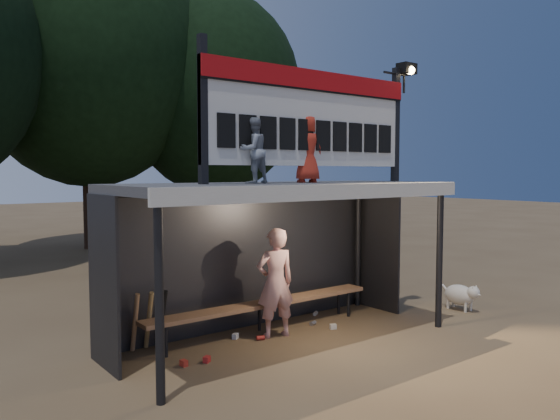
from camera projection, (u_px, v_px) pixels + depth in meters
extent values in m
plane|color=brown|center=(286.00, 341.00, 8.00)|extent=(80.00, 80.00, 0.00)
imported|color=white|center=(275.00, 283.00, 8.17)|extent=(0.67, 0.51, 1.64)
imported|color=gray|center=(253.00, 151.00, 7.39)|extent=(0.48, 0.39, 0.90)
imported|color=#A12618|center=(307.00, 149.00, 8.08)|extent=(0.57, 0.47, 0.99)
cube|color=#3E3E41|center=(286.00, 187.00, 7.84)|extent=(5.00, 2.00, 0.12)
cube|color=silver|center=(334.00, 192.00, 7.04)|extent=(5.10, 0.06, 0.20)
cylinder|color=black|center=(159.00, 303.00, 5.76)|extent=(0.10, 0.10, 2.20)
cylinder|color=black|center=(439.00, 259.00, 8.66)|extent=(0.10, 0.10, 2.20)
cylinder|color=black|center=(100.00, 277.00, 7.18)|extent=(0.10, 0.10, 2.20)
cylinder|color=black|center=(358.00, 247.00, 10.09)|extent=(0.10, 0.10, 2.20)
cube|color=black|center=(247.00, 258.00, 8.72)|extent=(5.00, 0.04, 2.20)
cube|color=black|center=(104.00, 283.00, 6.80)|extent=(0.04, 1.00, 2.20)
cube|color=black|center=(378.00, 248.00, 9.83)|extent=(0.04, 1.00, 2.20)
cylinder|color=black|center=(247.00, 193.00, 8.64)|extent=(5.00, 0.06, 0.06)
cube|color=black|center=(203.00, 110.00, 6.95)|extent=(0.10, 0.10, 1.90)
cube|color=black|center=(396.00, 125.00, 9.20)|extent=(0.10, 0.10, 1.90)
cube|color=silver|center=(312.00, 118.00, 8.07)|extent=(3.80, 0.08, 1.40)
cube|color=#A20B0E|center=(315.00, 80.00, 8.00)|extent=(3.80, 0.04, 0.28)
cube|color=black|center=(315.00, 90.00, 8.00)|extent=(3.80, 0.02, 0.03)
cube|color=black|center=(226.00, 131.00, 7.13)|extent=(0.27, 0.03, 0.45)
cube|color=black|center=(248.00, 132.00, 7.33)|extent=(0.27, 0.03, 0.45)
cube|color=black|center=(268.00, 133.00, 7.54)|extent=(0.27, 0.03, 0.45)
cube|color=black|center=(287.00, 134.00, 7.74)|extent=(0.27, 0.03, 0.45)
cube|color=black|center=(306.00, 135.00, 7.95)|extent=(0.27, 0.03, 0.45)
cube|color=black|center=(323.00, 136.00, 8.16)|extent=(0.27, 0.03, 0.45)
cube|color=black|center=(340.00, 137.00, 8.36)|extent=(0.27, 0.03, 0.45)
cube|color=black|center=(355.00, 137.00, 8.57)|extent=(0.27, 0.03, 0.45)
cube|color=black|center=(370.00, 138.00, 8.77)|extent=(0.27, 0.03, 0.45)
cube|color=black|center=(385.00, 139.00, 8.98)|extent=(0.27, 0.03, 0.45)
cylinder|color=black|center=(394.00, 74.00, 9.11)|extent=(0.50, 0.04, 0.04)
cylinder|color=black|center=(404.00, 84.00, 9.27)|extent=(0.04, 0.04, 0.30)
cube|color=black|center=(406.00, 69.00, 9.21)|extent=(0.30, 0.22, 0.18)
sphere|color=#FFD88C|center=(411.00, 70.00, 9.14)|extent=(0.14, 0.14, 0.14)
cube|color=#966946|center=(264.00, 304.00, 8.40)|extent=(4.00, 0.35, 0.06)
cylinder|color=black|center=(166.00, 341.00, 7.29)|extent=(0.05, 0.05, 0.45)
cylinder|color=black|center=(158.00, 336.00, 7.49)|extent=(0.05, 0.05, 0.45)
cylinder|color=black|center=(268.00, 320.00, 8.33)|extent=(0.05, 0.05, 0.45)
cylinder|color=black|center=(259.00, 316.00, 8.52)|extent=(0.05, 0.05, 0.45)
cylinder|color=black|center=(348.00, 303.00, 9.36)|extent=(0.05, 0.05, 0.45)
cylinder|color=black|center=(339.00, 301.00, 9.55)|extent=(0.05, 0.05, 0.45)
cylinder|color=#311F15|center=(91.00, 184.00, 17.57)|extent=(0.50, 0.50, 4.18)
ellipsoid|color=black|center=(88.00, 55.00, 17.29)|extent=(7.22, 7.22, 8.36)
cylinder|color=#312216|center=(214.00, 192.00, 19.23)|extent=(0.50, 0.50, 3.52)
ellipsoid|color=black|center=(213.00, 94.00, 18.99)|extent=(6.08, 6.08, 7.04)
ellipsoid|color=beige|center=(459.00, 295.00, 9.82)|extent=(0.36, 0.58, 0.36)
sphere|color=beige|center=(473.00, 293.00, 9.59)|extent=(0.22, 0.22, 0.22)
cone|color=beige|center=(478.00, 295.00, 9.51)|extent=(0.10, 0.10, 0.10)
cone|color=beige|center=(473.00, 288.00, 9.54)|extent=(0.06, 0.06, 0.07)
cone|color=#EDE1C9|center=(476.00, 287.00, 9.60)|extent=(0.06, 0.06, 0.07)
cylinder|color=beige|center=(465.00, 307.00, 9.64)|extent=(0.05, 0.05, 0.18)
cylinder|color=beige|center=(471.00, 306.00, 9.73)|extent=(0.05, 0.05, 0.18)
cylinder|color=beige|center=(448.00, 303.00, 9.92)|extent=(0.05, 0.05, 0.18)
cylinder|color=silver|center=(453.00, 302.00, 10.02)|extent=(0.05, 0.05, 0.18)
cylinder|color=white|center=(445.00, 288.00, 10.05)|extent=(0.04, 0.16, 0.14)
cylinder|color=#9E7049|center=(135.00, 323.00, 7.43)|extent=(0.07, 0.27, 0.84)
cylinder|color=olive|center=(149.00, 320.00, 7.55)|extent=(0.07, 0.30, 0.83)
cylinder|color=black|center=(162.00, 318.00, 7.67)|extent=(0.07, 0.32, 0.83)
cube|color=#B22B1E|center=(184.00, 363.00, 6.96)|extent=(0.08, 0.11, 0.08)
cylinder|color=#A7A6AB|center=(313.00, 323.00, 8.82)|extent=(0.14, 0.10, 0.07)
cube|color=beige|center=(333.00, 327.00, 8.61)|extent=(0.12, 0.10, 0.08)
cylinder|color=#B1261E|center=(260.00, 338.00, 8.04)|extent=(0.14, 0.10, 0.07)
cube|color=silver|center=(235.00, 336.00, 8.11)|extent=(0.12, 0.11, 0.08)
cylinder|color=beige|center=(315.00, 313.00, 9.43)|extent=(0.14, 0.12, 0.07)
cube|color=#B1201E|center=(207.00, 359.00, 7.10)|extent=(0.12, 0.11, 0.08)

